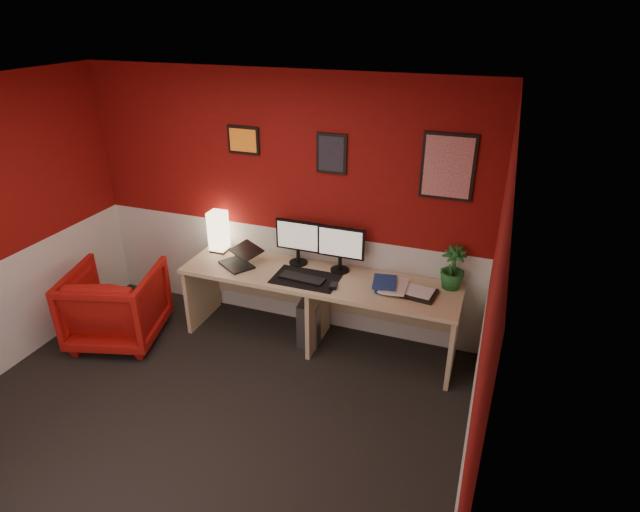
{
  "coord_description": "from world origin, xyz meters",
  "views": [
    {
      "loc": [
        1.96,
        -2.54,
        3.0
      ],
      "look_at": [
        0.6,
        1.21,
        1.05
      ],
      "focal_mm": 29.14,
      "sensor_mm": 36.0,
      "label": 1
    }
  ],
  "objects_px": {
    "laptop": "(236,255)",
    "monitor_left": "(298,236)",
    "zen_tray": "(415,292)",
    "pc_tower": "(313,317)",
    "desk": "(318,311)",
    "armchair": "(117,304)",
    "shoji_lamp": "(219,232)",
    "monitor_right": "(340,243)",
    "potted_plant": "(453,268)"
  },
  "relations": [
    {
      "from": "monitor_right",
      "to": "pc_tower",
      "type": "height_order",
      "value": "monitor_right"
    },
    {
      "from": "laptop",
      "to": "monitor_right",
      "type": "xyz_separation_m",
      "value": [
        0.97,
        0.24,
        0.18
      ]
    },
    {
      "from": "potted_plant",
      "to": "pc_tower",
      "type": "bearing_deg",
      "value": -173.7
    },
    {
      "from": "laptop",
      "to": "pc_tower",
      "type": "relative_size",
      "value": 0.73
    },
    {
      "from": "desk",
      "to": "armchair",
      "type": "xyz_separation_m",
      "value": [
        -1.86,
        -0.58,
        0.01
      ]
    },
    {
      "from": "pc_tower",
      "to": "shoji_lamp",
      "type": "bearing_deg",
      "value": 167.89
    },
    {
      "from": "monitor_left",
      "to": "monitor_right",
      "type": "xyz_separation_m",
      "value": [
        0.43,
        -0.01,
        0.0
      ]
    },
    {
      "from": "desk",
      "to": "potted_plant",
      "type": "bearing_deg",
      "value": 10.41
    },
    {
      "from": "armchair",
      "to": "desk",
      "type": "bearing_deg",
      "value": -178.56
    },
    {
      "from": "laptop",
      "to": "armchair",
      "type": "distance_m",
      "value": 1.26
    },
    {
      "from": "laptop",
      "to": "shoji_lamp",
      "type": "bearing_deg",
      "value": 175.45
    },
    {
      "from": "shoji_lamp",
      "to": "potted_plant",
      "type": "relative_size",
      "value": 1.03
    },
    {
      "from": "monitor_right",
      "to": "armchair",
      "type": "xyz_separation_m",
      "value": [
        -2.02,
        -0.76,
        -0.64
      ]
    },
    {
      "from": "laptop",
      "to": "armchair",
      "type": "relative_size",
      "value": 0.4
    },
    {
      "from": "monitor_left",
      "to": "pc_tower",
      "type": "relative_size",
      "value": 1.29
    },
    {
      "from": "monitor_left",
      "to": "zen_tray",
      "type": "height_order",
      "value": "monitor_left"
    },
    {
      "from": "shoji_lamp",
      "to": "potted_plant",
      "type": "distance_m",
      "value": 2.3
    },
    {
      "from": "laptop",
      "to": "potted_plant",
      "type": "relative_size",
      "value": 0.85
    },
    {
      "from": "desk",
      "to": "laptop",
      "type": "xyz_separation_m",
      "value": [
        -0.81,
        -0.05,
        0.47
      ]
    },
    {
      "from": "laptop",
      "to": "armchair",
      "type": "bearing_deg",
      "value": -120.41
    },
    {
      "from": "laptop",
      "to": "zen_tray",
      "type": "bearing_deg",
      "value": 34.48
    },
    {
      "from": "shoji_lamp",
      "to": "potted_plant",
      "type": "height_order",
      "value": "shoji_lamp"
    },
    {
      "from": "potted_plant",
      "to": "pc_tower",
      "type": "height_order",
      "value": "potted_plant"
    },
    {
      "from": "laptop",
      "to": "pc_tower",
      "type": "bearing_deg",
      "value": 43.0
    },
    {
      "from": "zen_tray",
      "to": "pc_tower",
      "type": "xyz_separation_m",
      "value": [
        -0.98,
        0.08,
        -0.52
      ]
    },
    {
      "from": "desk",
      "to": "shoji_lamp",
      "type": "xyz_separation_m",
      "value": [
        -1.13,
        0.19,
        0.56
      ]
    },
    {
      "from": "monitor_left",
      "to": "zen_tray",
      "type": "bearing_deg",
      "value": -9.93
    },
    {
      "from": "desk",
      "to": "monitor_right",
      "type": "relative_size",
      "value": 4.48
    },
    {
      "from": "laptop",
      "to": "armchair",
      "type": "xyz_separation_m",
      "value": [
        -1.05,
        -0.53,
        -0.46
      ]
    },
    {
      "from": "potted_plant",
      "to": "zen_tray",
      "type": "bearing_deg",
      "value": -140.63
    },
    {
      "from": "desk",
      "to": "zen_tray",
      "type": "bearing_deg",
      "value": -0.51
    },
    {
      "from": "pc_tower",
      "to": "potted_plant",
      "type": "bearing_deg",
      "value": 0.48
    },
    {
      "from": "laptop",
      "to": "pc_tower",
      "type": "distance_m",
      "value": 0.96
    },
    {
      "from": "desk",
      "to": "shoji_lamp",
      "type": "bearing_deg",
      "value": 170.38
    },
    {
      "from": "armchair",
      "to": "monitor_right",
      "type": "bearing_deg",
      "value": -175.05
    },
    {
      "from": "zen_tray",
      "to": "pc_tower",
      "type": "distance_m",
      "value": 1.12
    },
    {
      "from": "pc_tower",
      "to": "monitor_left",
      "type": "bearing_deg",
      "value": 141.52
    },
    {
      "from": "shoji_lamp",
      "to": "desk",
      "type": "bearing_deg",
      "value": -9.62
    },
    {
      "from": "zen_tray",
      "to": "potted_plant",
      "type": "bearing_deg",
      "value": 39.37
    },
    {
      "from": "laptop",
      "to": "zen_tray",
      "type": "distance_m",
      "value": 1.72
    },
    {
      "from": "desk",
      "to": "armchair",
      "type": "distance_m",
      "value": 1.95
    },
    {
      "from": "laptop",
      "to": "desk",
      "type": "bearing_deg",
      "value": 36.66
    },
    {
      "from": "pc_tower",
      "to": "armchair",
      "type": "distance_m",
      "value": 1.9
    },
    {
      "from": "desk",
      "to": "monitor_right",
      "type": "height_order",
      "value": "monitor_right"
    },
    {
      "from": "monitor_left",
      "to": "potted_plant",
      "type": "relative_size",
      "value": 1.49
    },
    {
      "from": "laptop",
      "to": "monitor_left",
      "type": "bearing_deg",
      "value": 57.82
    },
    {
      "from": "shoji_lamp",
      "to": "monitor_right",
      "type": "height_order",
      "value": "monitor_right"
    },
    {
      "from": "monitor_left",
      "to": "shoji_lamp",
      "type": "bearing_deg",
      "value": -179.61
    },
    {
      "from": "laptop",
      "to": "monitor_left",
      "type": "relative_size",
      "value": 0.57
    },
    {
      "from": "potted_plant",
      "to": "shoji_lamp",
      "type": "bearing_deg",
      "value": -179.41
    }
  ]
}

